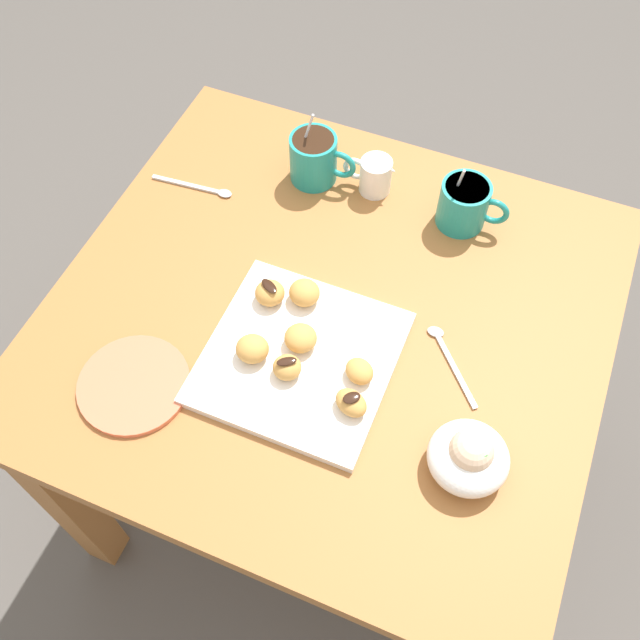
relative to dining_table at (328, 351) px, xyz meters
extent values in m
plane|color=#514C47|center=(0.00, 0.00, -0.59)|extent=(8.00, 8.00, 0.00)
cube|color=#A36633|center=(0.00, 0.00, 0.11)|extent=(0.93, 0.88, 0.04)
cube|color=#A36633|center=(-0.41, -0.38, -0.25)|extent=(0.07, 0.07, 0.69)
cube|color=#A36633|center=(-0.41, 0.38, -0.25)|extent=(0.07, 0.07, 0.69)
cube|color=#A36633|center=(0.41, 0.38, -0.25)|extent=(0.07, 0.07, 0.69)
cube|color=white|center=(-0.01, -0.10, 0.14)|extent=(0.30, 0.30, 0.02)
cylinder|color=teal|center=(-0.15, 0.28, 0.18)|extent=(0.09, 0.09, 0.10)
torus|color=teal|center=(-0.09, 0.28, 0.18)|extent=(0.06, 0.01, 0.06)
cylinder|color=#331E11|center=(-0.15, 0.28, 0.22)|extent=(0.08, 0.08, 0.01)
cylinder|color=silver|center=(-0.17, 0.28, 0.22)|extent=(0.04, 0.02, 0.13)
cylinder|color=teal|center=(0.15, 0.28, 0.18)|extent=(0.09, 0.09, 0.09)
torus|color=teal|center=(0.20, 0.28, 0.18)|extent=(0.06, 0.01, 0.06)
cylinder|color=#331E11|center=(0.15, 0.28, 0.21)|extent=(0.08, 0.08, 0.01)
cylinder|color=silver|center=(0.13, 0.28, 0.21)|extent=(0.02, 0.03, 0.12)
cylinder|color=white|center=(-0.03, 0.30, 0.17)|extent=(0.06, 0.06, 0.07)
cone|color=white|center=(0.00, 0.30, 0.19)|extent=(0.02, 0.02, 0.02)
torus|color=white|center=(-0.07, 0.30, 0.17)|extent=(0.05, 0.01, 0.05)
cylinder|color=white|center=(-0.03, 0.30, 0.20)|extent=(0.05, 0.05, 0.01)
ellipsoid|color=white|center=(0.29, -0.18, 0.16)|extent=(0.12, 0.12, 0.07)
sphere|color=beige|center=(0.29, -0.18, 0.19)|extent=(0.07, 0.07, 0.07)
ellipsoid|color=green|center=(0.30, -0.18, 0.21)|extent=(0.03, 0.03, 0.01)
cylinder|color=#E5704C|center=(-0.24, -0.25, 0.14)|extent=(0.18, 0.18, 0.01)
cube|color=silver|center=(-0.36, 0.17, 0.13)|extent=(0.15, 0.02, 0.00)
ellipsoid|color=silver|center=(-0.29, 0.17, 0.13)|extent=(0.03, 0.02, 0.01)
cube|color=silver|center=(0.23, -0.03, 0.13)|extent=(0.11, 0.12, 0.00)
ellipsoid|color=silver|center=(0.18, 0.03, 0.13)|extent=(0.03, 0.02, 0.01)
ellipsoid|color=#D19347|center=(-0.01, -0.14, 0.16)|extent=(0.06, 0.06, 0.03)
ellipsoid|color=black|center=(-0.01, -0.14, 0.18)|extent=(0.04, 0.03, 0.00)
ellipsoid|color=#D19347|center=(-0.10, -0.02, 0.17)|extent=(0.07, 0.07, 0.04)
ellipsoid|color=black|center=(-0.10, -0.02, 0.19)|extent=(0.04, 0.03, 0.00)
ellipsoid|color=#D19347|center=(0.09, -0.10, 0.16)|extent=(0.06, 0.06, 0.03)
ellipsoid|color=#D19347|center=(-0.08, -0.13, 0.17)|extent=(0.07, 0.06, 0.04)
ellipsoid|color=#D19347|center=(-0.04, 0.00, 0.17)|extent=(0.07, 0.07, 0.04)
ellipsoid|color=#D19347|center=(0.10, -0.16, 0.16)|extent=(0.07, 0.06, 0.03)
ellipsoid|color=black|center=(0.10, -0.16, 0.18)|extent=(0.03, 0.03, 0.00)
ellipsoid|color=#D19347|center=(-0.02, -0.08, 0.17)|extent=(0.06, 0.06, 0.04)
camera|label=1|loc=(0.24, -0.63, 1.16)|focal=40.45mm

